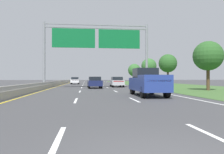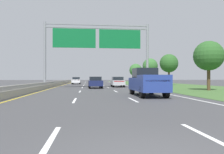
{
  "view_description": "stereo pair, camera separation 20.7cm",
  "coord_description": "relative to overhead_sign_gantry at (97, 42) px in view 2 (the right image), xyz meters",
  "views": [
    {
      "loc": [
        -1.21,
        -3.39,
        1.41
      ],
      "look_at": [
        1.41,
        18.86,
        1.5
      ],
      "focal_mm": 35.31,
      "sensor_mm": 36.0,
      "label": 1
    },
    {
      "loc": [
        -1.01,
        -3.41,
        1.41
      ],
      "look_at": [
        1.41,
        18.86,
        1.5
      ],
      "focal_mm": 35.31,
      "sensor_mm": 36.0,
      "label": 2
    }
  ],
  "objects": [
    {
      "name": "grass_verge_right",
      "position": [
        13.65,
        6.92,
        -6.6
      ],
      "size": [
        14.0,
        110.0,
        0.02
      ],
      "primitive_type": "cube",
      "color": "#3D602D",
      "rests_on": "ground"
    },
    {
      "name": "median_barrier_concrete",
      "position": [
        -6.9,
        6.92,
        -6.25
      ],
      "size": [
        0.6,
        110.0,
        0.85
      ],
      "color": "#99968E",
      "rests_on": "ground"
    },
    {
      "name": "roadside_tree_distant",
      "position": [
        13.43,
        35.84,
        -2.8
      ],
      "size": [
        3.97,
        3.97,
        5.81
      ],
      "color": "#4C3823",
      "rests_on": "ground"
    },
    {
      "name": "roadside_tree_far",
      "position": [
        13.65,
        20.54,
        -2.31
      ],
      "size": [
        3.65,
        3.65,
        6.14
      ],
      "color": "#4C3823",
      "rests_on": "ground"
    },
    {
      "name": "lane_striping",
      "position": [
        -0.3,
        6.46,
        -6.6
      ],
      "size": [
        11.96,
        106.0,
        0.01
      ],
      "color": "white",
      "rests_on": "ground"
    },
    {
      "name": "car_white_left_lane_sedan",
      "position": [
        -4.01,
        18.91,
        -5.79
      ],
      "size": [
        1.84,
        4.41,
        1.57
      ],
      "rotation": [
        0.0,
        0.0,
        1.57
      ],
      "color": "silver",
      "rests_on": "ground"
    },
    {
      "name": "overhead_sign_gantry",
      "position": [
        0.0,
        0.0,
        0.0
      ],
      "size": [
        15.06,
        0.42,
        9.27
      ],
      "color": "gray",
      "rests_on": "ground"
    },
    {
      "name": "car_silver_right_lane_sedan",
      "position": [
        3.21,
        2.35,
        -5.79
      ],
      "size": [
        1.88,
        4.42,
        1.57
      ],
      "rotation": [
        0.0,
        0.0,
        1.56
      ],
      "color": "#B2B5BA",
      "rests_on": "ground"
    },
    {
      "name": "ground_plane",
      "position": [
        -0.3,
        6.92,
        -6.61
      ],
      "size": [
        220.0,
        220.0,
        0.0
      ],
      "primitive_type": "plane",
      "color": "#3D3D3F"
    },
    {
      "name": "car_navy_centre_lane_sedan",
      "position": [
        -0.35,
        -1.27,
        -5.79
      ],
      "size": [
        1.93,
        4.44,
        1.57
      ],
      "rotation": [
        0.0,
        0.0,
        1.6
      ],
      "color": "#161E47",
      "rests_on": "ground"
    },
    {
      "name": "roadside_tree_near",
      "position": [
        12.02,
        -8.34,
        -2.76
      ],
      "size": [
        3.29,
        3.29,
        5.52
      ],
      "color": "#4C3823",
      "rests_on": "ground"
    },
    {
      "name": "pickup_truck_blue",
      "position": [
        3.29,
        -14.67,
        -5.53
      ],
      "size": [
        2.03,
        5.41,
        2.2
      ],
      "rotation": [
        0.0,
        0.0,
        1.56
      ],
      "color": "navy",
      "rests_on": "ground"
    },
    {
      "name": "roadside_tree_mid",
      "position": [
        13.84,
        8.58,
        -2.47
      ],
      "size": [
        3.45,
        3.45,
        5.89
      ],
      "color": "#4C3823",
      "rests_on": "ground"
    }
  ]
}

